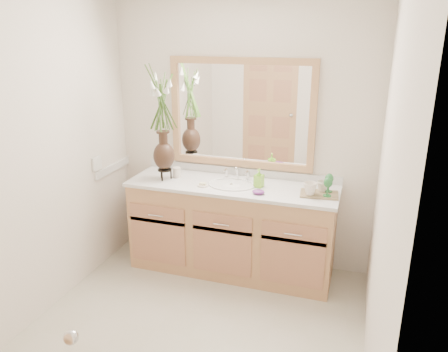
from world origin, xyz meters
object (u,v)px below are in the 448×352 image
(flower_vase, at_px, (162,111))
(tray, at_px, (319,194))
(tumbler, at_px, (177,172))
(soap_bottle, at_px, (259,179))

(flower_vase, distance_m, tray, 1.50)
(tumbler, height_order, tray, tumbler)
(flower_vase, xyz_separation_m, tray, (1.37, 0.03, -0.61))
(flower_vase, height_order, soap_bottle, flower_vase)
(soap_bottle, height_order, tray, soap_bottle)
(flower_vase, xyz_separation_m, soap_bottle, (0.85, 0.06, -0.55))
(flower_vase, height_order, tumbler, flower_vase)
(tumbler, bearing_deg, flower_vase, -133.77)
(flower_vase, relative_size, tray, 3.01)
(flower_vase, relative_size, soap_bottle, 6.42)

